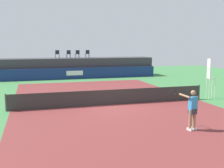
# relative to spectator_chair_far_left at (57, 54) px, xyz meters

# --- Properties ---
(ground_plane) EXTENTS (48.00, 48.00, 0.00)m
(ground_plane) POSITION_rel_spectator_chair_far_left_xyz_m (1.93, -12.43, -2.69)
(ground_plane) COLOR #3D7A42
(court_inner) EXTENTS (12.00, 22.00, 0.00)m
(court_inner) POSITION_rel_spectator_chair_far_left_xyz_m (1.93, -15.43, -2.69)
(court_inner) COLOR maroon
(court_inner) RESTS_ON ground
(sponsor_wall) EXTENTS (18.00, 0.22, 1.20)m
(sponsor_wall) POSITION_rel_spectator_chair_far_left_xyz_m (1.93, -1.93, -2.09)
(sponsor_wall) COLOR navy
(sponsor_wall) RESTS_ON ground
(spectator_platform) EXTENTS (18.00, 2.80, 2.20)m
(spectator_platform) POSITION_rel_spectator_chair_far_left_xyz_m (1.93, -0.13, -1.59)
(spectator_platform) COLOR #38383D
(spectator_platform) RESTS_ON ground
(spectator_chair_far_left) EXTENTS (0.46, 0.46, 0.89)m
(spectator_chair_far_left) POSITION_rel_spectator_chair_far_left_xyz_m (0.00, 0.00, 0.00)
(spectator_chair_far_left) COLOR #1E232D
(spectator_chair_far_left) RESTS_ON spectator_platform
(spectator_chair_left) EXTENTS (0.46, 0.46, 0.89)m
(spectator_chair_left) POSITION_rel_spectator_chair_far_left_xyz_m (1.20, -0.45, 0.00)
(spectator_chair_left) COLOR #1E232D
(spectator_chair_left) RESTS_ON spectator_platform
(spectator_chair_center) EXTENTS (0.48, 0.48, 0.89)m
(spectator_chair_center) POSITION_rel_spectator_chair_far_left_xyz_m (2.22, -0.33, 0.00)
(spectator_chair_center) COLOR #1E232D
(spectator_chair_center) RESTS_ON spectator_platform
(spectator_chair_right) EXTENTS (0.45, 0.45, 0.89)m
(spectator_chair_right) POSITION_rel_spectator_chair_far_left_xyz_m (3.44, -0.00, 0.00)
(spectator_chair_right) COLOR #1E232D
(spectator_chair_right) RESTS_ON spectator_platform
(umpire_chair) EXTENTS (0.50, 0.50, 2.76)m
(umpire_chair) POSITION_rel_spectator_chair_far_left_xyz_m (8.93, -15.41, -1.11)
(umpire_chair) COLOR white
(umpire_chair) RESTS_ON ground
(tennis_net) EXTENTS (12.40, 0.02, 0.95)m
(tennis_net) POSITION_rel_spectator_chair_far_left_xyz_m (1.93, -15.43, -2.22)
(tennis_net) COLOR #2D2D2D
(tennis_net) RESTS_ON ground
(net_post_near) EXTENTS (0.10, 0.10, 1.00)m
(net_post_near) POSITION_rel_spectator_chair_far_left_xyz_m (-4.27, -15.43, -2.19)
(net_post_near) COLOR #4C4C51
(net_post_near) RESTS_ON ground
(net_post_far) EXTENTS (0.10, 0.10, 1.00)m
(net_post_far) POSITION_rel_spectator_chair_far_left_xyz_m (8.13, -15.43, -2.19)
(net_post_far) COLOR #4C4C51
(net_post_far) RESTS_ON ground
(tennis_player) EXTENTS (0.89, 1.11, 1.77)m
(tennis_player) POSITION_rel_spectator_chair_far_left_xyz_m (3.83, -21.31, -1.73)
(tennis_player) COLOR white
(tennis_player) RESTS_ON court_inner
(tennis_ball) EXTENTS (0.07, 0.07, 0.07)m
(tennis_ball) POSITION_rel_spectator_chair_far_left_xyz_m (1.88, -16.37, -2.66)
(tennis_ball) COLOR #D8EA33
(tennis_ball) RESTS_ON court_inner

